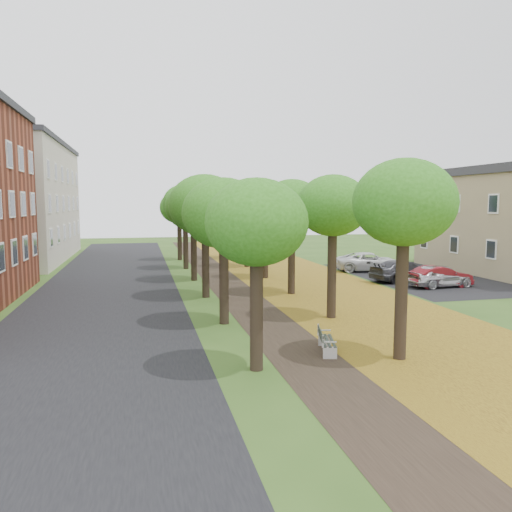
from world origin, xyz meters
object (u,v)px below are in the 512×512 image
car_silver (440,276)px  car_grey (404,271)px  bench (326,341)px  car_white (370,262)px  car_red (440,277)px

car_silver → car_grey: bearing=17.0°
bench → car_white: (10.50, 18.25, 0.29)m
car_silver → car_white: bearing=2.7°
car_red → car_grey: size_ratio=0.82×
car_red → car_grey: 2.69m
car_grey → car_white: 4.85m
car_red → car_white: car_white is taller
car_red → bench: bearing=132.2°
car_white → car_red: bearing=-159.4°
bench → car_silver: 15.85m
car_red → car_silver: bearing=-90.5°
car_silver → car_red: (-0.06, -0.00, -0.06)m
car_grey → car_white: (0.00, 4.85, 0.01)m
car_grey → car_red: bearing=-168.9°
car_silver → car_grey: size_ratio=0.87×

